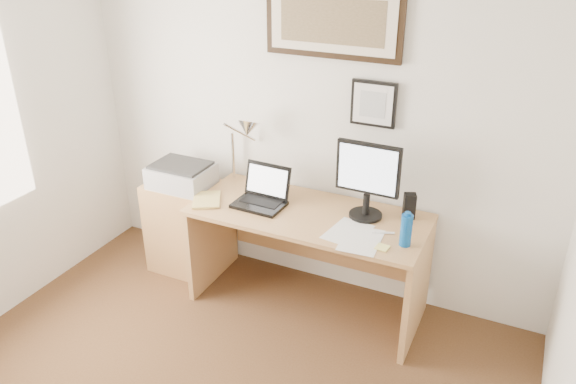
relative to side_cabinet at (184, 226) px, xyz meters
The scene contains 17 objects.
wall_back 1.32m from the side_cabinet, 19.18° to the left, with size 3.50×0.02×2.50m, color white.
side_cabinet is the anchor object (origin of this frame).
water_bottle 1.84m from the side_cabinet, ahead, with size 0.07×0.07×0.20m, color #0B4B9B.
bottle_cap 1.87m from the side_cabinet, ahead, with size 0.04×0.04×0.02m, color #0B4B9B.
speaker 1.77m from the side_cabinet, ahead, with size 0.08×0.07×0.17m, color black.
paper_sheet_a 1.46m from the side_cabinet, ahead, with size 0.23×0.33×0.00m, color white.
paper_sheet_b 1.58m from the side_cabinet, ahead, with size 0.23×0.33×0.00m, color white.
sticky_pad 1.72m from the side_cabinet, ahead, with size 0.08×0.08×0.01m, color #FFF578.
marker_pen 1.66m from the side_cabinet, ahead, with size 0.02×0.02×0.14m, color white.
book 0.54m from the side_cabinet, 40.81° to the right, with size 0.19×0.26×0.02m, color #DBC067.
desk 1.08m from the side_cabinet, ahead, with size 1.60×0.70×0.75m.
laptop 0.85m from the side_cabinet, ahead, with size 0.35×0.30×0.26m.
lcd_monitor 1.59m from the side_cabinet, ahead, with size 0.42×0.22×0.52m.
printer 0.46m from the side_cabinet, 34.50° to the right, with size 0.44×0.34×0.18m.
desk_lamp 0.98m from the side_cabinet, 14.38° to the left, with size 0.29×0.27×0.53m.
picture_large 1.93m from the side_cabinet, 15.25° to the left, with size 0.92×0.04×0.47m.
picture_small 1.77m from the side_cabinet, 12.05° to the left, with size 0.30×0.03×0.30m.
Camera 1 is at (1.44, -1.44, 2.52)m, focal length 35.00 mm.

